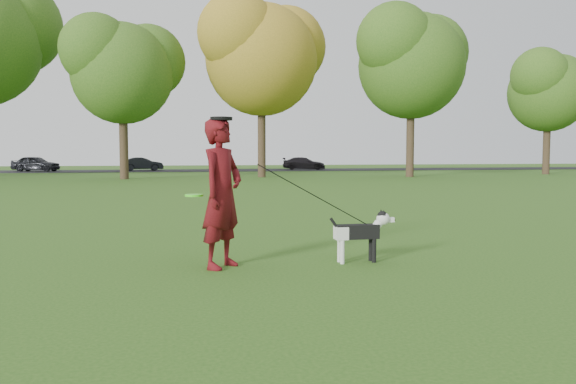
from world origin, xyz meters
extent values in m
plane|color=#285116|center=(0.00, 0.00, 0.00)|extent=(120.00, 120.00, 0.00)
cube|color=black|center=(0.00, 40.00, 0.01)|extent=(120.00, 7.00, 0.02)
imported|color=#500B11|center=(-0.88, -0.10, 0.96)|extent=(0.80, 0.83, 1.92)
cube|color=black|center=(0.93, -0.13, 0.42)|extent=(0.59, 0.18, 0.19)
cube|color=silver|center=(0.70, -0.13, 0.41)|extent=(0.16, 0.19, 0.17)
cylinder|color=silver|center=(0.70, -0.20, 0.16)|extent=(0.06, 0.06, 0.32)
cylinder|color=silver|center=(0.70, -0.07, 0.16)|extent=(0.06, 0.06, 0.32)
cylinder|color=black|center=(1.15, -0.20, 0.16)|extent=(0.06, 0.06, 0.32)
cylinder|color=black|center=(1.15, -0.07, 0.16)|extent=(0.06, 0.06, 0.32)
cylinder|color=silver|center=(1.19, -0.13, 0.46)|extent=(0.19, 0.12, 0.21)
sphere|color=silver|center=(1.30, -0.13, 0.58)|extent=(0.18, 0.18, 0.18)
sphere|color=black|center=(1.29, -0.13, 0.62)|extent=(0.14, 0.14, 0.14)
cube|color=silver|center=(1.39, -0.13, 0.57)|extent=(0.12, 0.07, 0.06)
sphere|color=black|center=(1.46, -0.13, 0.57)|extent=(0.04, 0.04, 0.04)
cone|color=black|center=(1.29, -0.18, 0.67)|extent=(0.06, 0.06, 0.07)
cone|color=black|center=(1.29, -0.08, 0.67)|extent=(0.06, 0.06, 0.07)
cylinder|color=black|center=(0.64, -0.13, 0.48)|extent=(0.20, 0.04, 0.27)
cylinder|color=black|center=(1.13, -0.13, 0.47)|extent=(0.13, 0.13, 0.02)
imported|color=black|center=(-11.78, 40.00, 0.63)|extent=(3.84, 2.34, 1.22)
imported|color=black|center=(-3.67, 40.00, 0.56)|extent=(3.43, 1.69, 1.08)
imported|color=black|center=(9.91, 40.00, 0.56)|extent=(3.93, 2.20, 1.08)
cylinder|color=#4AFF20|center=(-1.23, -0.19, 0.95)|extent=(0.23, 0.23, 0.02)
cylinder|color=black|center=(-0.88, -0.10, 1.91)|extent=(0.28, 0.28, 0.04)
cylinder|color=#38281C|center=(-4.00, 25.50, 2.10)|extent=(0.48, 0.48, 4.20)
sphere|color=#426B1E|center=(-4.00, 25.50, 6.44)|extent=(5.60, 5.60, 5.60)
cylinder|color=#38281C|center=(4.00, 26.50, 2.52)|extent=(0.48, 0.48, 5.04)
sphere|color=#A58426|center=(4.00, 26.50, 7.73)|extent=(6.72, 6.72, 6.72)
cylinder|color=#38281C|center=(13.00, 25.00, 2.42)|extent=(0.48, 0.48, 4.83)
sphere|color=#426B1E|center=(13.00, 25.00, 7.41)|extent=(6.44, 6.44, 6.44)
cylinder|color=#38281C|center=(24.00, 27.00, 1.99)|extent=(0.48, 0.48, 3.99)
sphere|color=#426B1E|center=(24.00, 27.00, 6.12)|extent=(5.32, 5.32, 5.32)
camera|label=1|loc=(-1.54, -7.26, 1.48)|focal=35.00mm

